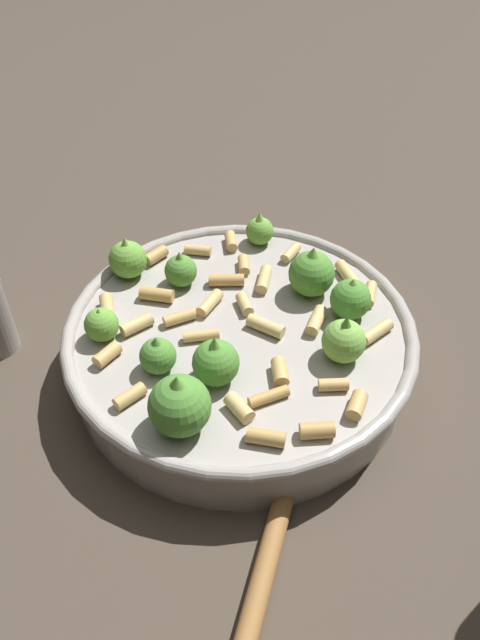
# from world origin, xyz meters

# --- Properties ---
(ground_plane) EXTENTS (2.40, 2.40, 0.00)m
(ground_plane) POSITION_xyz_m (0.00, 0.00, 0.00)
(ground_plane) COLOR #42382D
(cooking_pan) EXTENTS (0.31, 0.31, 0.11)m
(cooking_pan) POSITION_xyz_m (-0.00, -0.00, 0.03)
(cooking_pan) COLOR #9E9993
(cooking_pan) RESTS_ON ground
(wooden_spoon) EXTENTS (0.05, 0.23, 0.02)m
(wooden_spoon) POSITION_xyz_m (0.05, -0.20, 0.01)
(wooden_spoon) COLOR olive
(wooden_spoon) RESTS_ON ground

